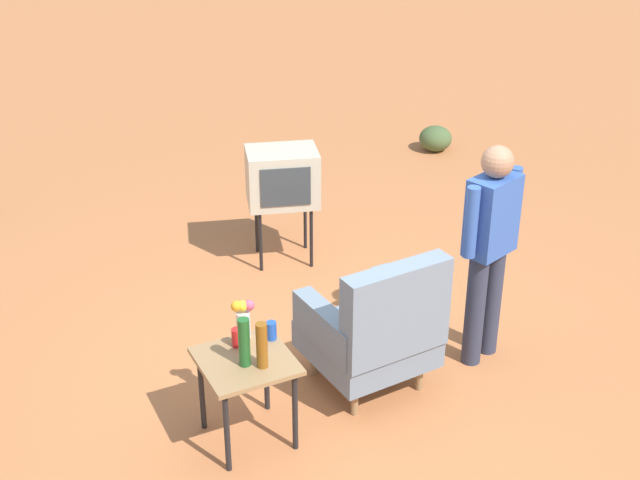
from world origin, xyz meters
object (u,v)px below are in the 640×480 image
Objects in this scene: soda_can_blue at (271,331)px; bottle_tall_amber at (262,345)px; side_table at (246,371)px; person_standing at (490,242)px; flower_vase at (243,317)px; armchair at (376,328)px; soda_can_red at (237,337)px; tv_on_stand at (282,178)px; bottle_wine_green at (244,342)px.

soda_can_blue is 0.41× the size of bottle_tall_amber.
person_standing is (-1.86, -0.10, 0.42)m from side_table.
person_standing is at bearing -173.05° from bottle_tall_amber.
bottle_tall_amber reaches higher than flower_vase.
armchair is 0.97m from bottle_tall_amber.
person_standing reaches higher than bottle_tall_amber.
soda_can_red is (0.06, -0.27, -0.09)m from bottle_tall_amber.
tv_on_stand is 2.51m from bottle_tall_amber.
side_table is at bearing 30.09° from soda_can_blue.
soda_can_red is (-0.01, -0.16, 0.15)m from side_table.
flower_vase is (0.89, -0.14, 0.26)m from armchair.
tv_on_stand is 3.89× the size of flower_vase.
person_standing is 13.44× the size of soda_can_blue.
soda_can_blue is at bearing 146.67° from flower_vase.
tv_on_stand is at bearing -121.35° from soda_can_red.
soda_can_blue is (0.74, -0.04, 0.17)m from armchair.
tv_on_stand reaches higher than soda_can_blue.
soda_can_red is 0.46× the size of flower_vase.
armchair is 1.75× the size of side_table.
armchair is 8.69× the size of soda_can_blue.
bottle_wine_green is 1.21× the size of flower_vase.
tv_on_stand reaches higher than soda_can_red.
tv_on_stand is 3.43× the size of bottle_tall_amber.
soda_can_red is at bearing -3.78° from armchair.
bottle_wine_green reaches higher than soda_can_blue.
bottle_tall_amber is (-0.06, 0.12, 0.24)m from side_table.
person_standing is 13.44× the size of soda_can_red.
armchair is 8.69× the size of soda_can_red.
armchair is at bearing 171.21° from flower_vase.
tv_on_stand is 3.22× the size of bottle_wine_green.
armchair is 0.93m from flower_vase.
side_table is at bearing -61.29° from bottle_tall_amber.
soda_can_blue is 1.00× the size of soda_can_red.
armchair is 1.03× the size of tv_on_stand.
soda_can_blue is (-0.25, -0.19, -0.10)m from bottle_wine_green.
soda_can_blue is (0.97, 1.98, -0.12)m from tv_on_stand.
soda_can_blue is at bearing 63.93° from tv_on_stand.
person_standing is 5.47× the size of bottle_tall_amber.
bottle_wine_green is 2.62× the size of soda_can_blue.
soda_can_blue is (1.63, -0.03, -0.27)m from person_standing.
armchair reaches higher than side_table.
side_table is 1.91m from person_standing.
bottle_tall_amber is 0.29m from soda_can_red.
tv_on_stand is 2.21m from soda_can_blue.
tv_on_stand is 2.30m from soda_can_red.
bottle_wine_green is (0.99, 0.15, 0.27)m from armchair.
armchair reaches higher than bottle_tall_amber.
person_standing is at bearing -176.82° from side_table.
soda_can_red is at bearing 58.65° from tv_on_stand.
tv_on_stand is 0.63× the size of person_standing.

